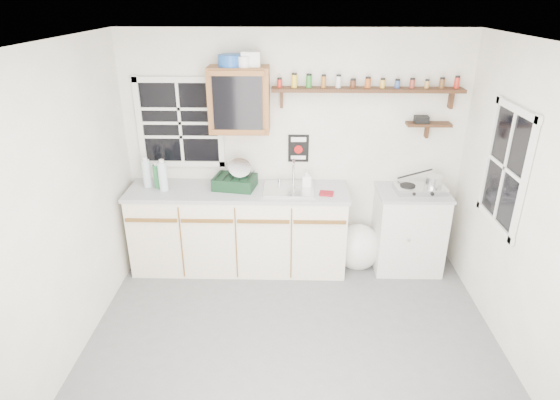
{
  "coord_description": "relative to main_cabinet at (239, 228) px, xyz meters",
  "views": [
    {
      "loc": [
        -0.03,
        -3.21,
        2.8
      ],
      "look_at": [
        -0.12,
        0.55,
        1.13
      ],
      "focal_mm": 30.0,
      "sensor_mm": 36.0,
      "label": 1
    }
  ],
  "objects": [
    {
      "name": "saucepan",
      "position": [
        2.02,
        0.01,
        0.57
      ],
      "size": [
        0.42,
        0.26,
        0.19
      ],
      "rotation": [
        0.0,
        0.0,
        -0.45
      ],
      "color": "silver",
      "rests_on": "hotplate"
    },
    {
      "name": "upper_cabinet_clutter",
      "position": [
        0.04,
        0.14,
        1.75
      ],
      "size": [
        0.41,
        0.24,
        0.14
      ],
      "color": "#18479D",
      "rests_on": "upper_cabinet"
    },
    {
      "name": "hotplate",
      "position": [
        1.9,
        0.01,
        0.48
      ],
      "size": [
        0.53,
        0.3,
        0.08
      ],
      "rotation": [
        0.0,
        0.0,
        0.05
      ],
      "color": "silver",
      "rests_on": "right_cabinet"
    },
    {
      "name": "dish_rack",
      "position": [
        -0.01,
        0.04,
        0.56
      ],
      "size": [
        0.47,
        0.39,
        0.32
      ],
      "rotation": [
        0.0,
        0.0,
        -0.18
      ],
      "color": "black",
      "rests_on": "main_cabinet"
    },
    {
      "name": "soap_bottle",
      "position": [
        0.72,
        0.07,
        0.56
      ],
      "size": [
        0.09,
        0.09,
        0.2
      ],
      "primitive_type": "imported",
      "rotation": [
        0.0,
        0.0,
        -0.0
      ],
      "color": "silver",
      "rests_on": "main_cabinet"
    },
    {
      "name": "rag",
      "position": [
        0.92,
        -0.11,
        0.47
      ],
      "size": [
        0.16,
        0.14,
        0.02
      ],
      "primitive_type": "cube",
      "rotation": [
        0.0,
        0.0,
        -0.17
      ],
      "color": "maroon",
      "rests_on": "main_cabinet"
    },
    {
      "name": "window_right",
      "position": [
        2.37,
        -0.75,
        0.99
      ],
      "size": [
        0.03,
        0.78,
        1.08
      ],
      "color": "black",
      "rests_on": "wall_back"
    },
    {
      "name": "warning_sign",
      "position": [
        0.63,
        0.29,
        0.82
      ],
      "size": [
        0.22,
        0.02,
        0.3
      ],
      "color": "black",
      "rests_on": "wall_back"
    },
    {
      "name": "window_back",
      "position": [
        -0.62,
        0.29,
        1.09
      ],
      "size": [
        0.93,
        0.03,
        0.98
      ],
      "color": "black",
      "rests_on": "wall_back"
    },
    {
      "name": "room",
      "position": [
        0.58,
        -1.3,
        0.79
      ],
      "size": [
        3.64,
        3.24,
        2.54
      ],
      "color": "#58585B",
      "rests_on": "ground"
    },
    {
      "name": "water_bottles",
      "position": [
        -0.85,
        0.01,
        0.61
      ],
      "size": [
        0.29,
        0.18,
        0.33
      ],
      "color": "silver",
      "rests_on": "main_cabinet"
    },
    {
      "name": "spice_shelf",
      "position": [
        1.29,
        0.21,
        1.47
      ],
      "size": [
        1.91,
        0.18,
        0.35
      ],
      "color": "black",
      "rests_on": "wall_back"
    },
    {
      "name": "sink",
      "position": [
        0.54,
        0.01,
        0.47
      ],
      "size": [
        0.52,
        0.44,
        0.29
      ],
      "color": "silver",
      "rests_on": "main_cabinet"
    },
    {
      "name": "main_cabinet",
      "position": [
        0.0,
        0.0,
        0.0
      ],
      "size": [
        2.31,
        0.63,
        0.92
      ],
      "color": "beige",
      "rests_on": "floor"
    },
    {
      "name": "right_cabinet",
      "position": [
        1.83,
        0.03,
        -0.01
      ],
      "size": [
        0.73,
        0.57,
        0.91
      ],
      "color": "silver",
      "rests_on": "floor"
    },
    {
      "name": "secondary_shelf",
      "position": [
        1.94,
        0.22,
        1.12
      ],
      "size": [
        0.45,
        0.16,
        0.24
      ],
      "color": "black",
      "rests_on": "wall_back"
    },
    {
      "name": "trash_bag",
      "position": [
        1.31,
        0.04,
        -0.24
      ],
      "size": [
        0.46,
        0.42,
        0.53
      ],
      "color": "silver",
      "rests_on": "floor"
    },
    {
      "name": "upper_cabinet",
      "position": [
        0.03,
        0.14,
        1.36
      ],
      "size": [
        0.6,
        0.32,
        0.65
      ],
      "color": "brown",
      "rests_on": "wall_back"
    }
  ]
}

